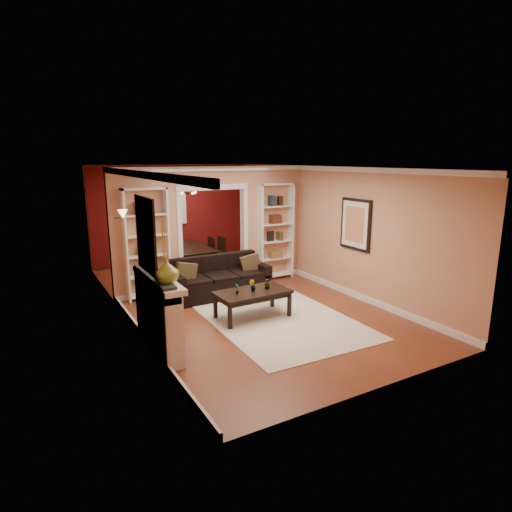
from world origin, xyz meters
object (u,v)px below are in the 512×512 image
bookshelf_left (147,244)px  bookshelf_right (275,232)px  coffee_table (253,304)px  fireplace (159,313)px  dining_table (189,259)px  sofa (219,277)px

bookshelf_left → bookshelf_right: same height
coffee_table → bookshelf_left: bookshelf_left is taller
bookshelf_left → fireplace: 2.65m
coffee_table → dining_table: bearing=85.2°
dining_table → fireplace: bearing=153.9°
sofa → bookshelf_left: 1.64m
bookshelf_left → fireplace: (-0.54, -2.53, -0.57)m
sofa → dining_table: (0.19, 2.29, -0.10)m
bookshelf_right → fireplace: bookshelf_right is taller
bookshelf_left → fireplace: bearing=-102.0°
bookshelf_right → dining_table: bookshelf_right is taller
coffee_table → bookshelf_left: (-1.34, 2.05, 0.90)m
dining_table → bookshelf_left: bearing=138.0°
sofa → fireplace: size_ratio=1.24×
coffee_table → bookshelf_right: (1.76, 2.05, 0.90)m
sofa → fireplace: bearing=-134.1°
fireplace → coffee_table: bearing=14.2°
bookshelf_left → fireplace: size_ratio=1.35×
bookshelf_right → fireplace: (-3.64, -2.53, -0.57)m
sofa → bookshelf_left: bearing=156.8°
coffee_table → fireplace: 1.97m
sofa → bookshelf_right: (1.75, 0.58, 0.74)m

